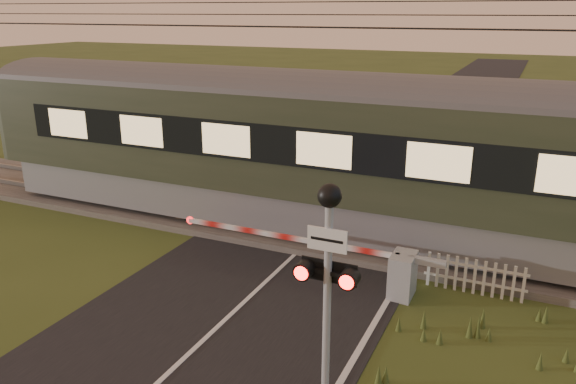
% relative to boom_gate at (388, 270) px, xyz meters
% --- Properties ---
extents(ground, '(160.00, 160.00, 0.00)m').
position_rel_boom_gate_xyz_m(ground, '(-2.63, -3.85, -0.55)').
color(ground, '#38471B').
rests_on(ground, ground).
extents(road, '(6.00, 140.00, 0.03)m').
position_rel_boom_gate_xyz_m(road, '(-2.62, -4.08, -0.54)').
color(road, black).
rests_on(road, ground).
extents(track_bed, '(140.00, 3.40, 0.39)m').
position_rel_boom_gate_xyz_m(track_bed, '(-2.63, 2.65, -0.49)').
color(track_bed, '#47423D').
rests_on(track_bed, ground).
extents(overhead_wires, '(120.00, 0.62, 0.62)m').
position_rel_boom_gate_xyz_m(overhead_wires, '(-2.63, 2.65, 5.17)').
color(overhead_wires, black).
rests_on(overhead_wires, ground).
extents(boom_gate, '(6.38, 0.75, 1.00)m').
position_rel_boom_gate_xyz_m(boom_gate, '(0.00, 0.00, 0.00)').
color(boom_gate, gray).
rests_on(boom_gate, ground).
extents(crossing_signal, '(0.92, 0.36, 3.60)m').
position_rel_boom_gate_xyz_m(crossing_signal, '(0.03, -3.90, 1.93)').
color(crossing_signal, gray).
rests_on(crossing_signal, ground).
extents(picket_fence, '(2.18, 0.07, 0.81)m').
position_rel_boom_gate_xyz_m(picket_fence, '(1.73, 0.75, -0.14)').
color(picket_fence, silver).
rests_on(picket_fence, ground).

